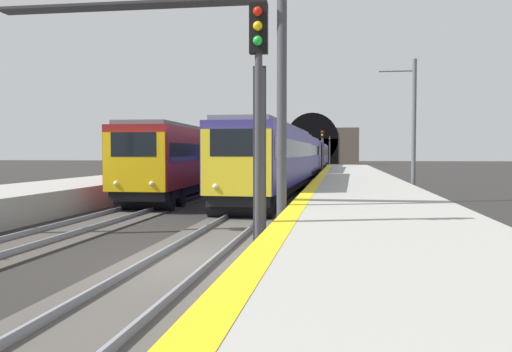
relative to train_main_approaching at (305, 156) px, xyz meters
The scene contains 12 objects.
ground_plane 45.60m from the train_main_approaching, behind, with size 320.00×320.00×0.00m, color #282623.
platform_right 45.80m from the train_main_approaching, behind, with size 112.00×4.80×1.07m, color #9E9B93.
platform_right_edge_strip 45.62m from the train_main_approaching, behind, with size 112.00×0.50×0.01m, color yellow.
track_main_line 45.60m from the train_main_approaching, behind, with size 160.00×2.91×0.21m.
train_main_approaching is the anchor object (origin of this frame).
train_adjacent_platform 16.97m from the train_main_approaching, 162.44° to the left, with size 39.76×3.31×3.94m.
railway_signal_near 46.18m from the train_main_approaching, behind, with size 0.39×0.38×5.68m.
railway_signal_mid 2.92m from the train_main_approaching, 140.48° to the right, with size 0.39×0.38×4.84m.
railway_signal_far 41.55m from the train_main_approaching, ahead, with size 0.39×0.38×5.57m.
overhead_signal_gantry 42.53m from the train_main_approaching, behind, with size 0.70×9.22×7.62m.
tunnel_portal 67.32m from the train_main_approaching, ahead, with size 2.20×20.93×11.72m.
catenary_mast_far 29.50m from the train_main_approaching, 165.70° to the right, with size 0.22×1.89×7.36m.
Camera 1 is at (-12.04, -3.51, 2.55)m, focal length 38.31 mm.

